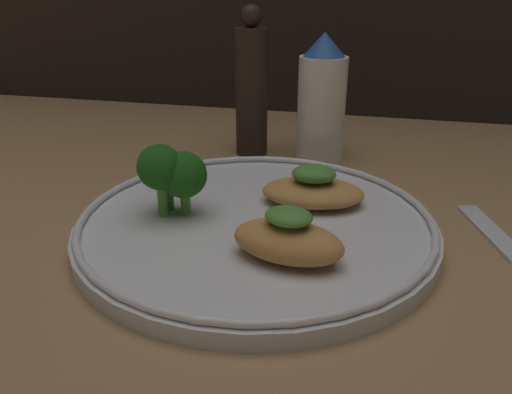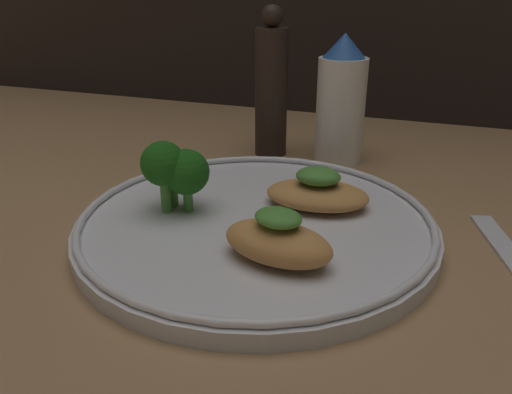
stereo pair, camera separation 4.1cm
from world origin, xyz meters
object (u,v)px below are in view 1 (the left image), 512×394
Objects in this scene: plate at (256,223)px; sauce_bottle at (322,101)px; pepper_grinder at (252,89)px; broccoli_bunch at (172,173)px.

sauce_bottle is (2.73, 20.81, 6.06)cm from plate.
plate is at bearing -97.46° from sauce_bottle.
broccoli_bunch is at bearing -93.67° from pepper_grinder.
pepper_grinder is (-5.69, 20.81, 7.09)cm from plate.
plate is at bearing 5.89° from broccoli_bunch.
pepper_grinder is at bearing 180.00° from sauce_bottle.
plate is 1.73× the size of pepper_grinder.
plate is 22.71cm from pepper_grinder.
broccoli_bunch is at bearing -174.11° from plate.
pepper_grinder reaches higher than sauce_bottle.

